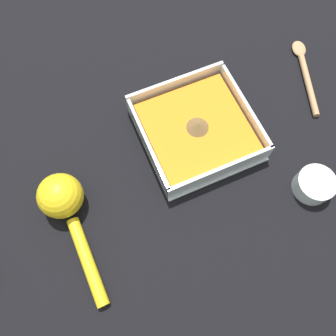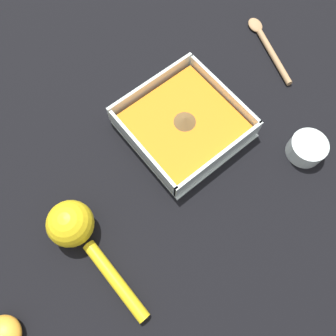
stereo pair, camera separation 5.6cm
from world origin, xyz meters
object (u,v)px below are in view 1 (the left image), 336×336
square_dish (196,129)px  wooden_spoon (305,71)px  lemon_squeezer (64,204)px  spice_bowl (314,185)px

square_dish → wooden_spoon: (0.26, 0.04, -0.01)m
lemon_squeezer → square_dish: bearing=-81.5°
lemon_squeezer → wooden_spoon: size_ratio=1.25×
spice_bowl → lemon_squeezer: bearing=161.9°
lemon_squeezer → wooden_spoon: (0.52, 0.08, -0.03)m
wooden_spoon → lemon_squeezer: bearing=118.9°
lemon_squeezer → wooden_spoon: bearing=-82.6°
lemon_squeezer → wooden_spoon: 0.53m
spice_bowl → lemon_squeezer: size_ratio=0.30×
square_dish → lemon_squeezer: 0.26m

